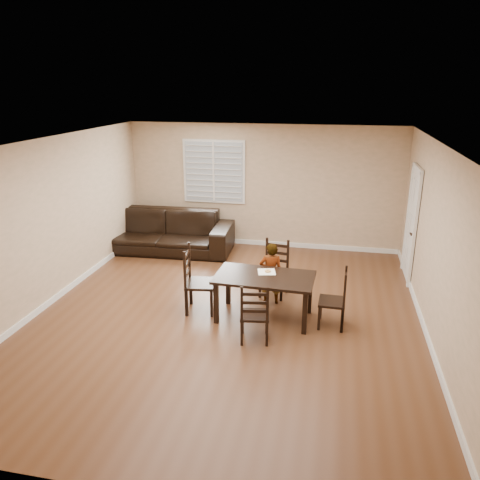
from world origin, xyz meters
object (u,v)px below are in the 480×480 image
object	(u,v)px
chair_left	(192,282)
chair_right	(340,301)
child	(271,273)
dining_table	(264,281)
donut	(268,271)
chair_near	(276,269)
chair_far	(254,318)
sofa	(163,231)

from	to	relation	value
chair_left	chair_right	distance (m)	2.32
chair_right	child	size ratio (longest dim) A/B	0.87
dining_table	chair_right	size ratio (longest dim) A/B	1.67
dining_table	donut	world-z (taller)	donut
child	chair_right	bearing A→B (deg)	140.10
chair_right	dining_table	bearing A→B (deg)	-90.61
chair_left	child	xyz separation A→B (m)	(1.19, 0.52, 0.04)
chair_near	donut	xyz separation A→B (m)	(-0.03, -0.80, 0.29)
chair_right	donut	size ratio (longest dim) A/B	9.51
chair_far	donut	bearing A→B (deg)	-101.38
chair_left	sofa	distance (m)	3.02
chair_right	child	xyz separation A→B (m)	(-1.12, 0.59, 0.11)
chair_left	sofa	size ratio (longest dim) A/B	0.36
child	dining_table	bearing A→B (deg)	75.49
sofa	chair_right	bearing A→B (deg)	-38.11
chair_left	donut	size ratio (longest dim) A/B	11.21
chair_near	chair_left	xyz separation A→B (m)	(-1.22, -0.94, 0.05)
chair_left	donut	bearing A→B (deg)	-91.40
chair_right	donut	xyz separation A→B (m)	(-1.12, 0.22, 0.31)
chair_near	dining_table	bearing A→B (deg)	-84.37
chair_right	sofa	xyz separation A→B (m)	(-3.80, 2.70, 0.02)
dining_table	donut	distance (m)	0.20
chair_near	child	bearing A→B (deg)	-85.39
chair_near	chair_left	bearing A→B (deg)	-133.58
chair_left	child	bearing A→B (deg)	-74.61
donut	sofa	size ratio (longest dim) A/B	0.03
donut	dining_table	bearing A→B (deg)	-98.82
donut	chair_near	bearing A→B (deg)	87.93
chair_near	child	world-z (taller)	child
child	donut	xyz separation A→B (m)	(0.00, -0.38, 0.20)
donut	chair_far	bearing A→B (deg)	-92.30
dining_table	chair_left	distance (m)	1.17
child	sofa	world-z (taller)	child
dining_table	chair_near	bearing A→B (deg)	89.22
dining_table	chair_far	bearing A→B (deg)	-88.42
dining_table	chair_far	world-z (taller)	chair_far
chair_far	child	xyz separation A→B (m)	(0.04, 1.34, 0.12)
chair_near	donut	bearing A→B (deg)	-83.18
chair_left	sofa	world-z (taller)	chair_left
chair_left	donut	xyz separation A→B (m)	(1.19, 0.14, 0.24)
chair_far	sofa	world-z (taller)	chair_far
dining_table	chair_right	bearing A→B (deg)	0.07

